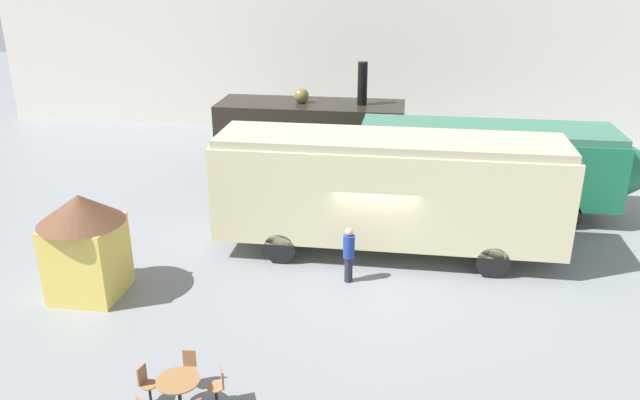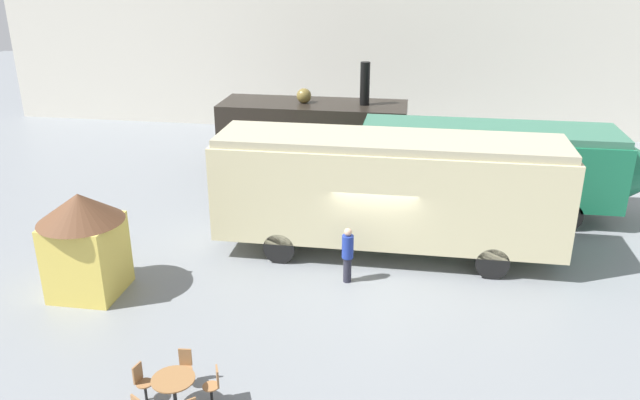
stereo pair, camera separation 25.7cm
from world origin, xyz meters
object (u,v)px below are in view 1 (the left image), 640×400
ticket_kiosk (84,240)px  passenger_coach_vintage (388,187)px  steam_locomotive (311,130)px  streamlined_locomotive (505,162)px  cafe_chair_0 (146,381)px  visitor_person (349,253)px  cafe_table_near (179,386)px

ticket_kiosk → passenger_coach_vintage: bearing=25.4°
steam_locomotive → streamlined_locomotive: steam_locomotive is taller
cafe_chair_0 → visitor_person: bearing=70.4°
streamlined_locomotive → ticket_kiosk: bearing=-147.1°
passenger_coach_vintage → visitor_person: 2.67m
streamlined_locomotive → cafe_table_near: bearing=-123.2°
steam_locomotive → visitor_person: (2.68, -9.90, -0.89)m
passenger_coach_vintage → ticket_kiosk: passenger_coach_vintage is taller
ticket_kiosk → cafe_table_near: bearing=-45.8°
passenger_coach_vintage → streamlined_locomotive: bearing=44.8°
passenger_coach_vintage → cafe_chair_0: passenger_coach_vintage is taller
steam_locomotive → streamlined_locomotive: bearing=-25.9°
streamlined_locomotive → cafe_chair_0: (-8.81, -12.04, -1.42)m
passenger_coach_vintage → cafe_chair_0: (-4.73, -8.00, -1.72)m
streamlined_locomotive → passenger_coach_vintage: passenger_coach_vintage is taller
steam_locomotive → cafe_chair_0: 15.88m
cafe_table_near → visitor_person: visitor_person is taller
streamlined_locomotive → visitor_person: streamlined_locomotive is taller
cafe_table_near → visitor_person: 6.76m
streamlined_locomotive → passenger_coach_vintage: 5.75m
ticket_kiosk → visitor_person: bearing=13.8°
passenger_coach_vintage → ticket_kiosk: size_ratio=3.58×
streamlined_locomotive → passenger_coach_vintage: (-4.08, -4.04, 0.30)m
cafe_chair_0 → passenger_coach_vintage: bearing=72.3°
cafe_table_near → ticket_kiosk: 6.12m
cafe_chair_0 → ticket_kiosk: 5.48m
streamlined_locomotive → visitor_person: bearing=-129.5°
passenger_coach_vintage → cafe_table_near: 9.22m
ticket_kiosk → cafe_chair_0: bearing=-50.6°
steam_locomotive → cafe_chair_0: bearing=-93.9°
visitor_person → ticket_kiosk: 7.39m
streamlined_locomotive → cafe_table_near: size_ratio=12.23×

